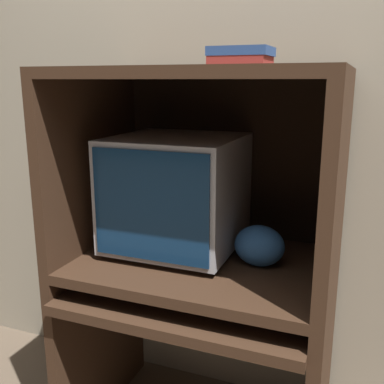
{
  "coord_description": "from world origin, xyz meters",
  "views": [
    {
      "loc": [
        0.52,
        -1.1,
        1.38
      ],
      "look_at": [
        -0.04,
        0.32,
        1.0
      ],
      "focal_mm": 42.0,
      "sensor_mm": 36.0,
      "label": 1
    }
  ],
  "objects": [
    {
      "name": "book_stack",
      "position": [
        0.14,
        0.29,
        1.45
      ],
      "size": [
        0.18,
        0.15,
        0.06
      ],
      "color": "maroon",
      "rests_on": "hutch_upper"
    },
    {
      "name": "mouse",
      "position": [
        0.12,
        0.22,
        0.68
      ],
      "size": [
        0.06,
        0.04,
        0.03
      ],
      "color": "#B7B7B7",
      "rests_on": "desk_base"
    },
    {
      "name": "keyboard",
      "position": [
        -0.14,
        0.21,
        0.68
      ],
      "size": [
        0.4,
        0.15,
        0.03
      ],
      "color": "black",
      "rests_on": "desk_base"
    },
    {
      "name": "hutch_upper",
      "position": [
        0.0,
        0.35,
        1.19
      ],
      "size": [
        0.92,
        0.64,
        0.66
      ],
      "color": "#382316",
      "rests_on": "desk_monitor_shelf"
    },
    {
      "name": "wall_back",
      "position": [
        0.0,
        0.7,
        1.3
      ],
      "size": [
        6.0,
        0.06,
        2.6
      ],
      "color": "gray",
      "rests_on": "ground_plane"
    },
    {
      "name": "desk_monitor_shelf",
      "position": [
        0.0,
        0.32,
        0.73
      ],
      "size": [
        0.92,
        0.64,
        0.09
      ],
      "color": "#382316",
      "rests_on": "desk_base"
    },
    {
      "name": "desk_base",
      "position": [
        0.0,
        0.29,
        0.43
      ],
      "size": [
        0.92,
        0.67,
        0.66
      ],
      "color": "#382316",
      "rests_on": "ground_plane"
    },
    {
      "name": "snack_bag",
      "position": [
        0.21,
        0.34,
        0.83
      ],
      "size": [
        0.17,
        0.13,
        0.14
      ],
      "color": "#336BB7",
      "rests_on": "desk_monitor_shelf"
    },
    {
      "name": "crt_monitor",
      "position": [
        -0.12,
        0.38,
        0.98
      ],
      "size": [
        0.45,
        0.46,
        0.43
      ],
      "color": "#B2B2B7",
      "rests_on": "desk_monitor_shelf"
    }
  ]
}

